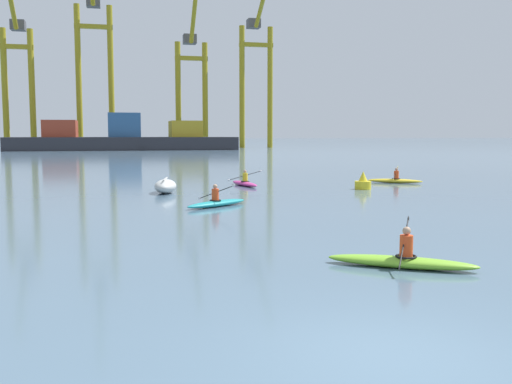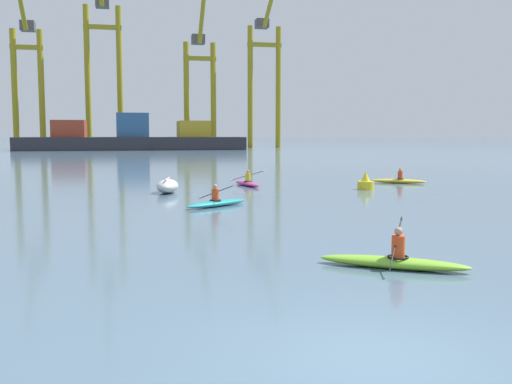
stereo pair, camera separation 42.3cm
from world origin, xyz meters
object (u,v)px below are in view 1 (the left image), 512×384
object	(u,v)px
gantry_crane_east	(257,65)
kayak_lime	(402,260)
gantry_crane_east_mid	(192,75)
kayak_magenta	(245,183)
kayak_teal	(217,202)
kayak_yellow	(395,180)
channel_buoy	(363,183)
gantry_crane_west_mid	(94,51)
container_barge	(125,139)
capsized_dinghy	(165,186)
gantry_crane_west	(17,66)

from	to	relation	value
gantry_crane_east	kayak_lime	bearing A→B (deg)	-101.77
gantry_crane_east_mid	kayak_magenta	world-z (taller)	gantry_crane_east_mid
gantry_crane_east_mid	kayak_magenta	bearing A→B (deg)	-95.24
gantry_crane_east	kayak_teal	xyz separation A→B (m)	(-26.49, -104.10, -18.17)
gantry_crane_east	kayak_yellow	bearing A→B (deg)	-98.20
kayak_magenta	gantry_crane_east_mid	bearing A→B (deg)	84.76
channel_buoy	kayak_teal	size ratio (longest dim) A/B	0.32
gantry_crane_west_mid	gantry_crane_east	world-z (taller)	gantry_crane_west_mid
channel_buoy	kayak_magenta	size ratio (longest dim) A/B	0.29
gantry_crane_west_mid	channel_buoy	xyz separation A→B (m)	(17.57, -97.12, -19.76)
container_barge	gantry_crane_west_mid	size ratio (longest dim) A/B	1.00
channel_buoy	capsized_dinghy	bearing A→B (deg)	177.44
gantry_crane_west_mid	kayak_teal	distance (m)	105.18
gantry_crane_west	gantry_crane_east	distance (m)	49.81
gantry_crane_west_mid	gantry_crane_east_mid	xyz separation A→B (m)	(20.27, 0.75, -4.33)
capsized_dinghy	kayak_lime	world-z (taller)	kayak_lime
gantry_crane_west_mid	kayak_magenta	bearing A→B (deg)	-82.92
container_barge	gantry_crane_east_mid	distance (m)	23.48
gantry_crane_west	container_barge	bearing A→B (deg)	-26.86
gantry_crane_east	kayak_lime	world-z (taller)	gantry_crane_east
gantry_crane_west_mid	kayak_yellow	size ratio (longest dim) A/B	13.57
capsized_dinghy	gantry_crane_west_mid	bearing A→B (deg)	93.99
gantry_crane_east_mid	gantry_crane_west	bearing A→B (deg)	-176.82
gantry_crane_east_mid	kayak_teal	world-z (taller)	gantry_crane_east_mid
kayak_yellow	kayak_lime	bearing A→B (deg)	-116.28
kayak_teal	capsized_dinghy	bearing A→B (deg)	104.73
kayak_teal	kayak_lime	xyz separation A→B (m)	(2.26, -12.17, 0.00)
gantry_crane_west_mid	kayak_lime	size ratio (longest dim) A/B	13.43
gantry_crane_west_mid	kayak_magenta	distance (m)	96.36
gantry_crane_east_mid	capsized_dinghy	bearing A→B (deg)	-97.91
kayak_teal	kayak_yellow	xyz separation A→B (m)	(12.82, 9.22, 0.00)
gantry_crane_west_mid	kayak_teal	bearing A→B (deg)	-85.34
capsized_dinghy	channel_buoy	bearing A→B (deg)	-2.56
gantry_crane_east	kayak_teal	distance (m)	108.95
kayak_lime	capsized_dinghy	bearing A→B (deg)	101.98
channel_buoy	kayak_teal	distance (m)	10.87
capsized_dinghy	kayak_teal	world-z (taller)	kayak_teal
container_barge	channel_buoy	world-z (taller)	container_barge
container_barge	capsized_dinghy	world-z (taller)	container_barge
kayak_lime	kayak_yellow	size ratio (longest dim) A/B	1.01
container_barge	channel_buoy	xyz separation A→B (m)	(11.94, -85.56, -1.81)
gantry_crane_west	gantry_crane_east_mid	world-z (taller)	gantry_crane_west
gantry_crane_west	gantry_crane_east_mid	distance (m)	35.17
gantry_crane_east_mid	kayak_teal	bearing A→B (deg)	-96.54
kayak_teal	gantry_crane_east	bearing A→B (deg)	75.72
channel_buoy	kayak_teal	world-z (taller)	kayak_teal
kayak_lime	gantry_crane_west_mid	bearing A→B (deg)	95.29
gantry_crane_east_mid	capsized_dinghy	distance (m)	99.53
gantry_crane_east_mid	kayak_yellow	distance (m)	95.75
channel_buoy	kayak_lime	xyz separation A→B (m)	(-6.92, -17.98, -0.19)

